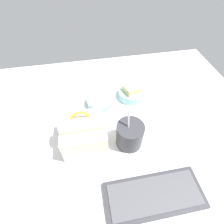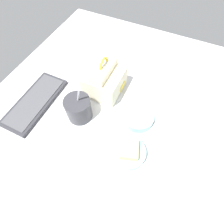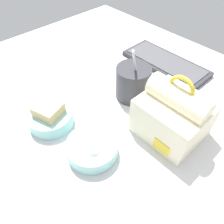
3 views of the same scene
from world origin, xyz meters
The scene contains 6 objects.
desk_surface centered at (0.00, 0.00, 1.00)cm, with size 140.00×110.00×2.00cm.
keyboard centered at (-8.57, 31.17, 3.02)cm, with size 33.07×14.03×2.10cm.
lunch_bag centered at (12.29, 5.56, 9.04)cm, with size 16.95×15.99×19.32cm.
soup_cup centered at (-5.47, 9.01, 7.64)cm, with size 10.88×10.88×18.06cm.
bento_bowl_sandwich centered at (-13.18, -17.09, 4.67)cm, with size 12.92×12.92×7.15cm.
bento_bowl_snacks centered at (3.01, -14.88, 4.19)cm, with size 13.25×13.25×5.64cm.
Camera 2 is at (-35.39, -20.48, 69.12)cm, focal length 28.00 mm.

